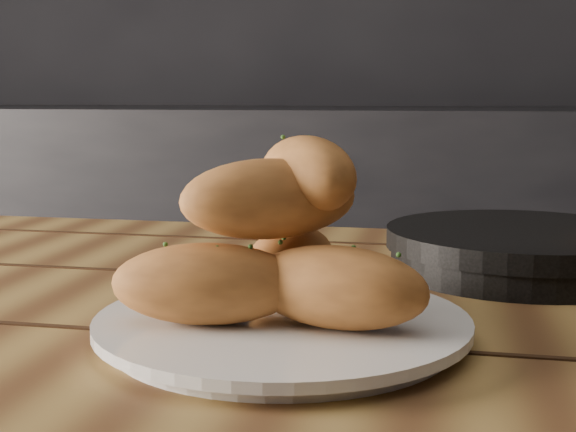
{
  "coord_description": "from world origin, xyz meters",
  "views": [
    {
      "loc": [
        0.31,
        -0.1,
        0.93
      ],
      "look_at": [
        0.19,
        0.48,
        0.84
      ],
      "focal_mm": 50.0,
      "sensor_mm": 36.0,
      "label": 1
    }
  ],
  "objects_px": {
    "plate": "(282,327)",
    "skillet": "(523,250)",
    "bread_rolls": "(281,242)",
    "table": "(283,412)"
  },
  "relations": [
    {
      "from": "table",
      "to": "plate",
      "type": "height_order",
      "value": "plate"
    },
    {
      "from": "plate",
      "to": "skillet",
      "type": "height_order",
      "value": "skillet"
    },
    {
      "from": "plate",
      "to": "bread_rolls",
      "type": "xyz_separation_m",
      "value": [
        -0.0,
        0.0,
        0.06
      ]
    },
    {
      "from": "bread_rolls",
      "to": "skillet",
      "type": "bearing_deg",
      "value": 54.39
    },
    {
      "from": "table",
      "to": "skillet",
      "type": "distance_m",
      "value": 0.3
    },
    {
      "from": "bread_rolls",
      "to": "skillet",
      "type": "relative_size",
      "value": 0.58
    },
    {
      "from": "plate",
      "to": "skillet",
      "type": "xyz_separation_m",
      "value": [
        0.19,
        0.27,
        0.01
      ]
    },
    {
      "from": "table",
      "to": "skillet",
      "type": "relative_size",
      "value": 3.96
    },
    {
      "from": "plate",
      "to": "bread_rolls",
      "type": "distance_m",
      "value": 0.06
    },
    {
      "from": "plate",
      "to": "skillet",
      "type": "bearing_deg",
      "value": 54.85
    }
  ]
}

